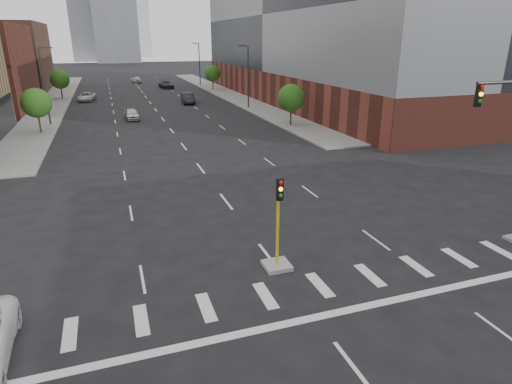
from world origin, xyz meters
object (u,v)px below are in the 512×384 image
median_traffic_signal (277,249)px  car_distant (137,80)px  car_deep_right (166,84)px  car_far_left (87,97)px  car_mid_right (188,98)px  car_near_left (132,114)px

median_traffic_signal → car_distant: (0.49, 92.43, -0.22)m
car_deep_right → car_far_left: bearing=-143.4°
median_traffic_signal → car_far_left: bearing=99.0°
car_mid_right → car_deep_right: 23.93m
median_traffic_signal → car_mid_right: 54.45m
median_traffic_signal → car_near_left: (-3.85, 41.94, -0.25)m
car_near_left → car_mid_right: bearing=48.1°
car_far_left → car_distant: 31.56m
car_near_left → car_mid_right: size_ratio=0.82×
median_traffic_signal → car_deep_right: bearing=86.0°
car_near_left → car_distant: size_ratio=0.95×
median_traffic_signal → car_distant: size_ratio=0.99×
car_deep_right → car_distant: car_deep_right is taller
median_traffic_signal → car_deep_right: (5.48, 78.07, -0.17)m
car_distant → median_traffic_signal: bearing=-92.3°
car_near_left → car_mid_right: (9.62, 12.21, 0.12)m
car_deep_right → car_distant: size_ratio=1.24×
car_mid_right → car_distant: (-5.29, 38.28, -0.09)m
median_traffic_signal → car_distant: median_traffic_signal is taller
car_distant → car_far_left: bearing=-111.2°
car_near_left → median_traffic_signal: bearing=-88.4°
car_deep_right → car_distant: bearing=100.7°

